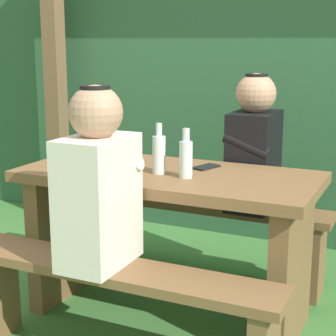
{
  "coord_description": "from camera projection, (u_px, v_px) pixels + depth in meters",
  "views": [
    {
      "loc": [
        1.08,
        -2.32,
        1.33
      ],
      "look_at": [
        0.0,
        0.0,
        0.75
      ],
      "focal_mm": 59.96,
      "sensor_mm": 36.0,
      "label": 1
    }
  ],
  "objects": [
    {
      "name": "ground_plane",
      "position": [
        168.0,
        315.0,
        2.79
      ],
      "size": [
        12.0,
        12.0,
        0.0
      ],
      "primitive_type": "plane",
      "color": "#3D7535"
    },
    {
      "name": "hedge_backdrop",
      "position": [
        263.0,
        93.0,
        4.0
      ],
      "size": [
        6.4,
        0.68,
        1.94
      ],
      "primitive_type": "cube",
      "color": "#2C5735",
      "rests_on": "ground_plane"
    },
    {
      "name": "pergola_post_left",
      "position": [
        56.0,
        92.0,
        4.09
      ],
      "size": [
        0.12,
        0.12,
        1.94
      ],
      "primitive_type": "cube",
      "color": "brown",
      "rests_on": "ground_plane"
    },
    {
      "name": "picnic_table",
      "position": [
        168.0,
        219.0,
        2.68
      ],
      "size": [
        1.4,
        0.64,
        0.73
      ],
      "color": "brown",
      "rests_on": "ground_plane"
    },
    {
      "name": "bench_near",
      "position": [
        115.0,
        296.0,
        2.27
      ],
      "size": [
        1.4,
        0.24,
        0.45
      ],
      "color": "brown",
      "rests_on": "ground_plane"
    },
    {
      "name": "bench_far",
      "position": [
        206.0,
        224.0,
        3.17
      ],
      "size": [
        1.4,
        0.24,
        0.45
      ],
      "color": "brown",
      "rests_on": "ground_plane"
    },
    {
      "name": "person_white_shirt",
      "position": [
        98.0,
        184.0,
        2.2
      ],
      "size": [
        0.25,
        0.35,
        0.72
      ],
      "color": "silver",
      "rests_on": "bench_near"
    },
    {
      "name": "person_black_coat",
      "position": [
        254.0,
        147.0,
        2.96
      ],
      "size": [
        0.25,
        0.35,
        0.72
      ],
      "color": "black",
      "rests_on": "bench_far"
    },
    {
      "name": "drinking_glass",
      "position": [
        119.0,
        165.0,
        2.58
      ],
      "size": [
        0.06,
        0.06,
        0.08
      ],
      "primitive_type": "cylinder",
      "color": "silver",
      "rests_on": "picnic_table"
    },
    {
      "name": "bottle_left",
      "position": [
        159.0,
        153.0,
        2.57
      ],
      "size": [
        0.06,
        0.06,
        0.23
      ],
      "color": "silver",
      "rests_on": "picnic_table"
    },
    {
      "name": "bottle_right",
      "position": [
        186.0,
        157.0,
        2.49
      ],
      "size": [
        0.06,
        0.06,
        0.22
      ],
      "color": "silver",
      "rests_on": "picnic_table"
    },
    {
      "name": "cell_phone",
      "position": [
        206.0,
        167.0,
        2.7
      ],
      "size": [
        0.11,
        0.15,
        0.01
      ],
      "primitive_type": "cube",
      "rotation": [
        0.0,
        0.0,
        -0.32
      ],
      "color": "black",
      "rests_on": "picnic_table"
    }
  ]
}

